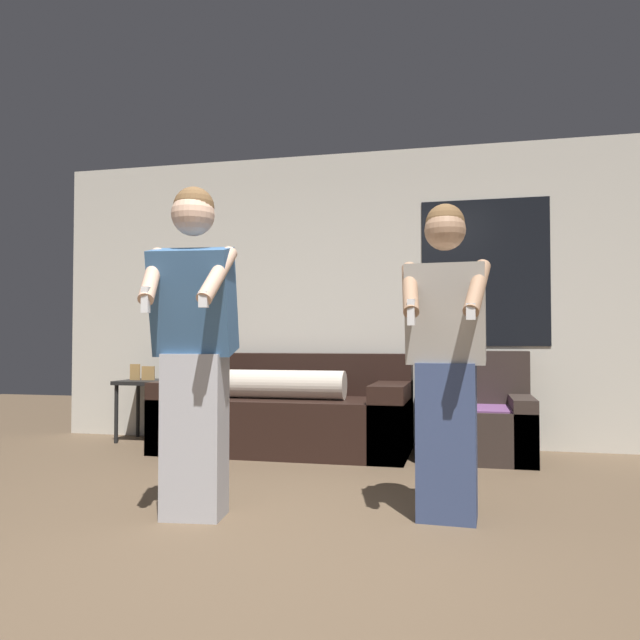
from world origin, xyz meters
name	(u,v)px	position (x,y,z in m)	size (l,w,h in m)	color
ground_plane	(233,570)	(0.00, 0.00, 0.00)	(14.00, 14.00, 0.00)	brown
wall_back	(362,297)	(0.02, 3.24, 1.35)	(5.99, 0.07, 2.70)	beige
couch	(285,415)	(-0.57, 2.73, 0.31)	(2.13, 0.93, 0.83)	black
armchair	(477,422)	(1.04, 2.80, 0.28)	(0.87, 0.81, 0.86)	#332823
side_table	(148,389)	(-1.99, 2.95, 0.49)	(0.51, 0.47, 0.72)	black
person_left	(194,347)	(-0.48, 0.65, 0.92)	(0.49, 0.54, 1.78)	#B2B2B7
person_right	(446,358)	(0.84, 0.93, 0.86)	(0.48, 0.49, 1.68)	#384770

